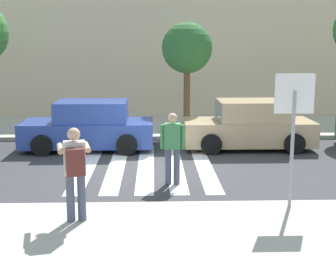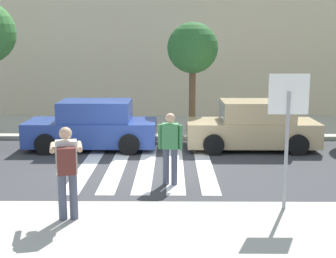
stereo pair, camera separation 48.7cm
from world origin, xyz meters
name	(u,v)px [view 2 (the right image)]	position (x,y,z in m)	size (l,w,h in m)	color
ground_plane	(146,167)	(0.00, 0.00, 0.00)	(120.00, 120.00, 0.00)	#38383A
sidewalk_far	(154,126)	(0.00, 6.00, 0.07)	(60.00, 4.80, 0.14)	#B2AD9E
building_facade_far	(158,54)	(0.00, 10.40, 2.85)	(56.00, 4.00, 5.69)	beige
crosswalk_stripe_0	(89,165)	(-1.60, 0.20, 0.00)	(0.44, 5.20, 0.01)	silver
crosswalk_stripe_1	(118,165)	(-0.80, 0.20, 0.00)	(0.44, 5.20, 0.01)	silver
crosswalk_stripe_2	(146,165)	(0.00, 0.20, 0.00)	(0.44, 5.20, 0.01)	silver
crosswalk_stripe_3	(175,165)	(0.80, 0.20, 0.00)	(0.44, 5.20, 0.01)	silver
crosswalk_stripe_4	(204,165)	(1.60, 0.20, 0.00)	(0.44, 5.20, 0.01)	silver
stop_sign	(288,112)	(2.90, -3.56, 2.06)	(0.76, 0.08, 2.63)	gray
photographer_with_backpack	(67,165)	(-1.19, -4.22, 1.17)	(0.70, 0.92, 1.72)	#474C60
pedestrian_crossing	(170,145)	(0.66, -1.56, 0.97)	(0.58, 0.27, 1.72)	#474C60
parked_car_blue	(93,126)	(-1.82, 2.30, 0.73)	(4.10, 1.92, 1.55)	#284293
parked_car_tan	(253,127)	(3.27, 2.30, 0.73)	(4.10, 1.92, 1.55)	tan
street_tree_center	(193,49)	(1.45, 4.77, 3.13)	(1.84, 1.84, 3.95)	brown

